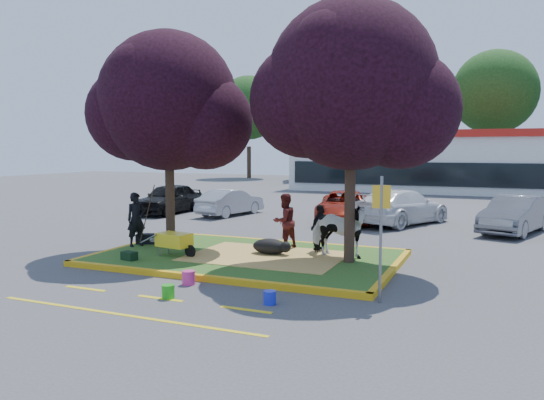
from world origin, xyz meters
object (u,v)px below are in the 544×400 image
at_px(bucket_pink, 188,278).
at_px(car_silver, 231,202).
at_px(sign_post, 381,225).
at_px(bucket_blue, 270,298).
at_px(wheelbarrow, 174,240).
at_px(bucket_green, 168,292).
at_px(calf, 270,246).
at_px(cow, 338,231).
at_px(car_black, 169,198).
at_px(handler, 136,219).

relative_size(bucket_pink, car_silver, 0.09).
distance_m(sign_post, bucket_blue, 2.68).
height_order(wheelbarrow, bucket_green, wheelbarrow).
bearing_deg(bucket_blue, calf, 113.14).
bearing_deg(calf, bucket_pink, -97.76).
relative_size(cow, bucket_green, 6.15).
bearing_deg(bucket_pink, bucket_green, -79.43).
distance_m(calf, bucket_green, 4.47).
xyz_separation_m(bucket_green, car_black, (-8.33, 12.42, 0.58)).
height_order(calf, handler, handler).
xyz_separation_m(bucket_green, car_silver, (-5.24, 12.94, 0.47)).
bearing_deg(cow, sign_post, -140.22).
xyz_separation_m(wheelbarrow, bucket_green, (1.94, -3.20, -0.45)).
bearing_deg(bucket_pink, calf, 79.22).
height_order(cow, bucket_blue, cow).
bearing_deg(wheelbarrow, car_black, 134.61).
bearing_deg(sign_post, bucket_pink, 176.92).
distance_m(cow, bucket_pink, 4.46).
bearing_deg(sign_post, calf, 134.14).
bearing_deg(car_silver, bucket_green, 122.69).
distance_m(wheelbarrow, bucket_green, 3.77).
relative_size(cow, car_silver, 0.48).
xyz_separation_m(handler, car_silver, (-1.38, 8.92, -0.36)).
bearing_deg(car_black, bucket_blue, -50.22).
distance_m(sign_post, car_silver, 14.89).
relative_size(cow, handler, 1.08).
height_order(bucket_green, car_black, car_black).
relative_size(handler, sign_post, 0.64).
xyz_separation_m(sign_post, bucket_pink, (-4.36, -0.29, -1.44)).
bearing_deg(bucket_green, car_silver, 112.03).
bearing_deg(handler, car_silver, 37.68).
bearing_deg(handler, sign_post, -79.13).
distance_m(calf, car_silver, 10.20).
xyz_separation_m(cow, wheelbarrow, (-4.26, -1.54, -0.31)).
distance_m(bucket_pink, car_silver, 12.83).
height_order(calf, bucket_green, calf).
relative_size(sign_post, bucket_pink, 7.96).
distance_m(sign_post, car_black, 16.65).
distance_m(calf, bucket_blue, 4.36).
bearing_deg(car_black, cow, -37.16).
relative_size(cow, bucket_pink, 5.49).
bearing_deg(calf, bucket_green, -92.35).
distance_m(handler, car_silver, 9.03).
xyz_separation_m(wheelbarrow, sign_post, (6.09, -1.77, 1.01)).
relative_size(calf, wheelbarrow, 0.60).
height_order(handler, bucket_blue, handler).
distance_m(wheelbarrow, sign_post, 6.42).
relative_size(bucket_blue, car_black, 0.06).
distance_m(cow, bucket_green, 5.33).
height_order(wheelbarrow, car_silver, car_silver).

